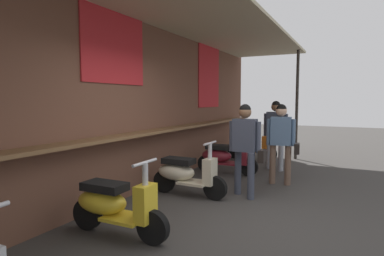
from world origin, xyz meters
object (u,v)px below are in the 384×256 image
(scooter_maroon, at_px, (224,157))
(shopper_passing, at_px, (276,128))
(scooter_orange, at_px, (249,146))
(scooter_yellow, at_px, (113,204))
(shopper_browsing, at_px, (246,141))
(shopper_with_handbag, at_px, (282,136))
(scooter_cream, at_px, (185,173))

(scooter_maroon, distance_m, shopper_passing, 1.46)
(scooter_orange, bearing_deg, shopper_passing, -45.72)
(scooter_yellow, xyz_separation_m, shopper_browsing, (2.27, -0.97, 0.57))
(shopper_with_handbag, distance_m, shopper_passing, 1.34)
(shopper_with_handbag, xyz_separation_m, shopper_passing, (1.27, 0.40, 0.06))
(scooter_cream, distance_m, scooter_maroon, 1.87)
(shopper_passing, bearing_deg, scooter_maroon, 136.09)
(scooter_yellow, distance_m, shopper_passing, 4.80)
(scooter_cream, xyz_separation_m, shopper_passing, (2.79, -0.95, 0.62))
(scooter_maroon, bearing_deg, scooter_orange, 87.43)
(scooter_yellow, bearing_deg, shopper_browsing, 66.14)
(scooter_cream, bearing_deg, scooter_orange, 90.63)
(scooter_yellow, relative_size, shopper_browsing, 0.88)
(scooter_orange, relative_size, shopper_with_handbag, 0.88)
(scooter_orange, bearing_deg, shopper_browsing, -72.85)
(scooter_yellow, distance_m, scooter_orange, 5.68)
(scooter_cream, relative_size, shopper_with_handbag, 0.88)
(scooter_maroon, height_order, shopper_with_handbag, shopper_with_handbag)
(scooter_yellow, xyz_separation_m, scooter_orange, (5.68, -0.00, 0.00))
(shopper_with_handbag, xyz_separation_m, shopper_browsing, (-1.11, 0.38, 0.01))
(shopper_with_handbag, bearing_deg, shopper_browsing, 152.76)
(scooter_cream, distance_m, shopper_with_handbag, 2.11)
(scooter_cream, height_order, shopper_with_handbag, shopper_with_handbag)
(shopper_browsing, bearing_deg, scooter_orange, 15.94)
(scooter_maroon, height_order, shopper_passing, shopper_passing)
(shopper_with_handbag, bearing_deg, scooter_orange, 22.09)
(scooter_cream, distance_m, scooter_orange, 3.81)
(shopper_browsing, distance_m, shopper_passing, 2.39)
(scooter_orange, distance_m, shopper_browsing, 3.59)
(scooter_cream, relative_size, scooter_orange, 1.00)
(scooter_yellow, distance_m, shopper_browsing, 2.53)
(scooter_cream, relative_size, shopper_passing, 0.85)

